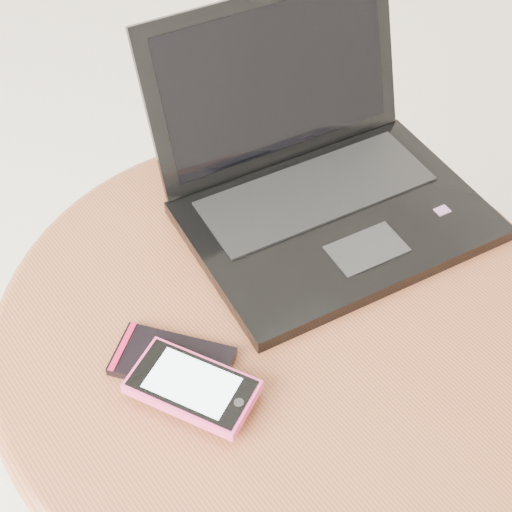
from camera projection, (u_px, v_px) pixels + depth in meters
table at (282, 370)px, 0.89m from camera, size 0.64×0.64×0.51m
laptop at (319, 179)px, 0.90m from camera, size 0.38×0.36×0.22m
phone_black at (172, 361)px, 0.77m from camera, size 0.12×0.13×0.01m
phone_pink at (192, 387)px, 0.73m from camera, size 0.11×0.14×0.01m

